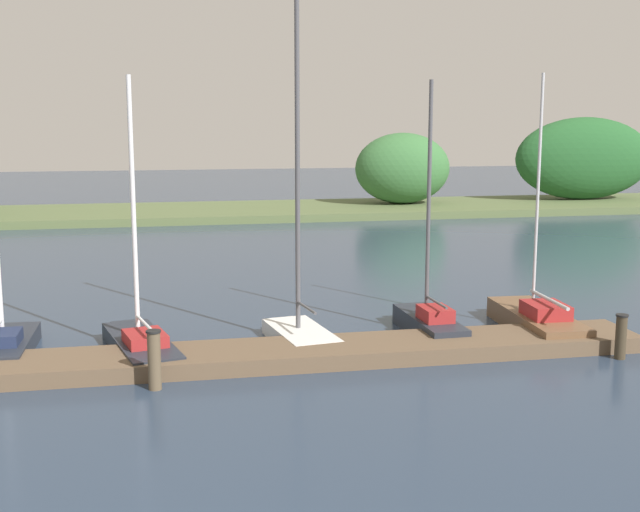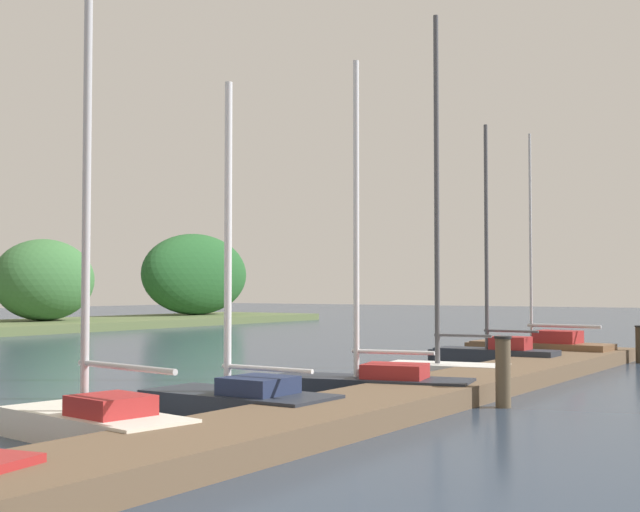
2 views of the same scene
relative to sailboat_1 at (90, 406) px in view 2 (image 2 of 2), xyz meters
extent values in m
cube|color=brown|center=(5.96, -1.99, -0.29)|extent=(22.06, 1.80, 0.35)
ellipsoid|color=#386B38|center=(20.06, 26.17, 1.97)|extent=(5.56, 3.67, 4.08)
ellipsoid|color=#235628|center=(31.63, 26.47, 2.42)|extent=(8.87, 3.24, 4.97)
cube|color=silver|center=(-0.01, -0.08, -0.27)|extent=(1.52, 3.10, 0.39)
cube|color=silver|center=(0.17, 1.24, -0.29)|extent=(0.71, 0.82, 0.33)
cube|color=maroon|center=(-0.06, -0.45, 0.05)|extent=(0.95, 1.00, 0.25)
cylinder|color=#B7B7BC|center=(0.02, 0.14, 3.84)|extent=(0.11, 0.11, 7.83)
cylinder|color=#B7B7BC|center=(-0.10, -0.74, 0.55)|extent=(0.35, 1.97, 0.08)
cube|color=#232833|center=(2.65, -0.33, -0.27)|extent=(1.32, 3.07, 0.40)
cube|color=#232833|center=(2.66, 1.04, -0.29)|extent=(0.72, 0.77, 0.34)
cube|color=#1E2847|center=(2.65, -0.71, 0.06)|extent=(0.98, 0.92, 0.26)
cylinder|color=silver|center=(2.65, -0.10, 2.36)|extent=(0.12, 0.12, 4.85)
cylinder|color=silver|center=(2.65, -0.86, 0.32)|extent=(0.08, 1.69, 0.07)
cube|color=#232833|center=(5.73, -0.89, -0.27)|extent=(1.90, 3.77, 0.39)
cube|color=#232833|center=(5.35, 0.69, -0.29)|extent=(0.80, 1.02, 0.34)
cube|color=maroon|center=(5.83, -1.33, 0.06)|extent=(1.05, 1.25, 0.26)
cylinder|color=silver|center=(5.66, -0.63, 2.83)|extent=(0.11, 0.11, 5.80)
cylinder|color=silver|center=(5.82, -1.29, 0.39)|extent=(0.42, 1.49, 0.07)
cube|color=white|center=(9.40, -0.66, -0.29)|extent=(1.54, 2.75, 0.36)
cube|color=white|center=(9.22, 0.50, -0.30)|extent=(0.72, 0.74, 0.31)
cylinder|color=#4C4C51|center=(9.37, -0.47, 3.75)|extent=(0.11, 0.11, 7.71)
cylinder|color=#4C4C51|center=(9.46, -1.03, 0.51)|extent=(0.27, 1.25, 0.07)
cube|color=#232833|center=(12.62, -0.51, -0.22)|extent=(0.99, 3.07, 0.49)
cube|color=#232833|center=(12.58, 0.86, -0.25)|extent=(0.52, 0.77, 0.41)
cube|color=maroon|center=(12.64, -0.89, 0.18)|extent=(0.70, 0.93, 0.32)
cylinder|color=#4C4C51|center=(12.62, -0.28, 2.86)|extent=(0.10, 0.10, 5.68)
cylinder|color=#4C4C51|center=(12.64, -0.91, 0.48)|extent=(0.10, 1.39, 0.06)
cube|color=brown|center=(15.35, -0.75, -0.21)|extent=(1.38, 3.83, 0.52)
cube|color=brown|center=(15.42, 0.95, -0.23)|extent=(0.71, 0.97, 0.44)
cube|color=maroon|center=(15.33, -1.22, 0.22)|extent=(0.96, 1.17, 0.34)
cylinder|color=#B7B7BC|center=(15.36, -0.46, 2.96)|extent=(0.08, 0.08, 5.83)
cylinder|color=#B7B7BC|center=(15.32, -1.38, 0.52)|extent=(0.18, 2.04, 0.09)
cylinder|color=brown|center=(6.03, -3.28, 0.11)|extent=(0.26, 0.26, 1.16)
cylinder|color=black|center=(6.03, -3.28, 0.71)|extent=(0.29, 0.29, 0.04)
cylinder|color=#3D3323|center=(16.14, -3.18, 0.02)|extent=(0.24, 0.24, 0.97)
cylinder|color=black|center=(16.14, -3.18, 0.52)|extent=(0.28, 0.28, 0.04)
camera|label=1|loc=(6.23, -18.90, 4.78)|focal=45.52mm
camera|label=2|loc=(-7.61, -8.63, 1.52)|focal=47.71mm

